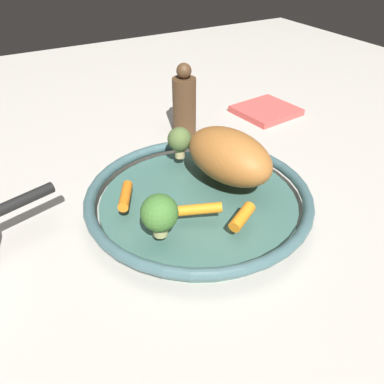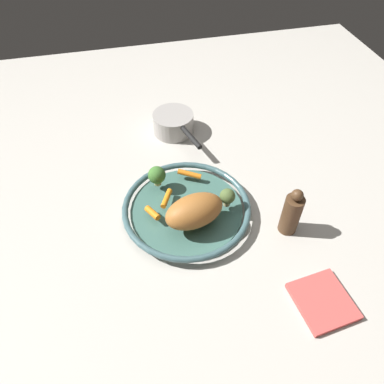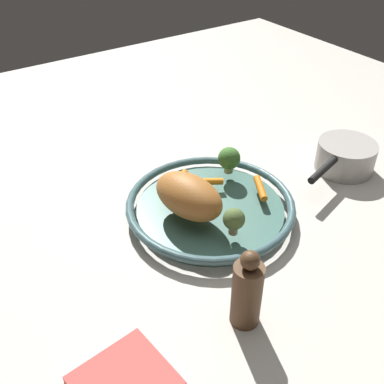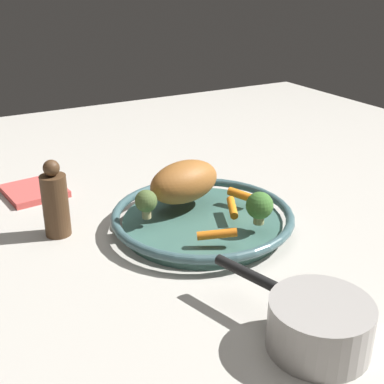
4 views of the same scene
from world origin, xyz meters
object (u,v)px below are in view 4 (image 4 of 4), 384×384
at_px(serving_bowl, 202,219).
at_px(saucepan, 318,324).
at_px(roast_chicken_piece, 184,182).
at_px(broccoli_floret_small, 146,202).
at_px(baby_carrot_center, 217,234).
at_px(dish_towel, 34,191).
at_px(pepper_mill, 55,202).
at_px(baby_carrot_left, 232,208).
at_px(baby_carrot_near_rim, 240,194).
at_px(broccoli_floret_mid, 259,206).

distance_m(serving_bowl, saucepan, 0.37).
xyz_separation_m(roast_chicken_piece, broccoli_floret_small, (-0.03, 0.10, -0.01)).
distance_m(baby_carrot_center, dish_towel, 0.48).
xyz_separation_m(pepper_mill, saucepan, (-0.47, -0.21, -0.03)).
bearing_deg(baby_carrot_left, roast_chicken_piece, 32.79).
xyz_separation_m(baby_carrot_left, pepper_mill, (0.14, 0.30, 0.02)).
bearing_deg(broccoli_floret_small, dish_towel, 24.52).
height_order(roast_chicken_piece, baby_carrot_center, roast_chicken_piece).
xyz_separation_m(roast_chicken_piece, baby_carrot_near_rim, (-0.04, -0.10, -0.03)).
bearing_deg(baby_carrot_center, baby_carrot_near_rim, -46.83).
xyz_separation_m(roast_chicken_piece, baby_carrot_center, (-0.16, 0.03, -0.03)).
height_order(saucepan, dish_towel, saucepan).
xyz_separation_m(serving_bowl, baby_carrot_center, (-0.11, 0.03, 0.03)).
bearing_deg(dish_towel, baby_carrot_near_rim, -132.83).
distance_m(serving_bowl, roast_chicken_piece, 0.08).
bearing_deg(saucepan, baby_carrot_center, -1.24).
xyz_separation_m(roast_chicken_piece, pepper_mill, (0.05, 0.24, -0.01)).
height_order(pepper_mill, saucepan, pepper_mill).
bearing_deg(broccoli_floret_mid, baby_carrot_left, 11.40).
height_order(baby_carrot_center, baby_carrot_near_rim, same).
bearing_deg(serving_bowl, baby_carrot_center, 162.77).
bearing_deg(broccoli_floret_small, baby_carrot_near_rim, -93.11).
relative_size(baby_carrot_left, dish_towel, 0.51).
height_order(baby_carrot_left, pepper_mill, pepper_mill).
height_order(baby_carrot_center, broccoli_floret_small, broccoli_floret_small).
bearing_deg(serving_bowl, dish_towel, 36.69).
bearing_deg(roast_chicken_piece, serving_bowl, -172.87).
relative_size(serving_bowl, baby_carrot_near_rim, 7.19).
xyz_separation_m(broccoli_floret_mid, dish_towel, (0.42, 0.30, -0.06)).
height_order(roast_chicken_piece, dish_towel, roast_chicken_piece).
xyz_separation_m(baby_carrot_center, dish_towel, (0.43, 0.21, -0.04)).
distance_m(broccoli_floret_small, broccoli_floret_mid, 0.20).
bearing_deg(serving_bowl, roast_chicken_piece, 7.13).
relative_size(serving_bowl, saucepan, 1.44).
height_order(serving_bowl, broccoli_floret_small, broccoli_floret_small).
bearing_deg(dish_towel, broccoli_floret_mid, -144.06).
bearing_deg(baby_carrot_near_rim, roast_chicken_piece, 66.07).
height_order(broccoli_floret_small, saucepan, broccoli_floret_small).
bearing_deg(roast_chicken_piece, baby_carrot_center, 171.19).
relative_size(baby_carrot_near_rim, dish_towel, 0.38).
relative_size(baby_carrot_left, broccoli_floret_mid, 1.08).
height_order(serving_bowl, baby_carrot_left, baby_carrot_left).
relative_size(roast_chicken_piece, broccoli_floret_mid, 2.55).
bearing_deg(broccoli_floret_mid, saucepan, 159.58).
bearing_deg(roast_chicken_piece, dish_towel, 41.38).
bearing_deg(dish_towel, pepper_mill, 178.46).
bearing_deg(dish_towel, roast_chicken_piece, -138.62).
relative_size(roast_chicken_piece, baby_carrot_center, 2.25).
relative_size(broccoli_floret_small, broccoli_floret_mid, 0.91).
distance_m(saucepan, dish_towel, 0.72).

